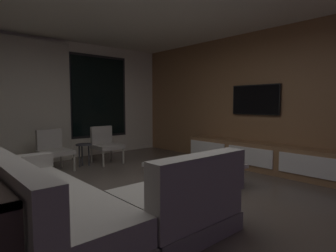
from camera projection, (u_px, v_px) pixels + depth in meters
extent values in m
plane|color=#564C44|center=(144.00, 206.00, 3.48)|extent=(9.20, 9.20, 0.00)
cube|color=silver|center=(44.00, 100.00, 6.10)|extent=(6.60, 0.12, 2.70)
cube|color=black|center=(99.00, 96.00, 6.90)|extent=(1.52, 0.02, 2.02)
cube|color=black|center=(99.00, 96.00, 6.89)|extent=(1.40, 0.03, 1.90)
cube|color=#BCB5A3|center=(18.00, 102.00, 5.60)|extent=(2.10, 0.12, 2.60)
cube|color=#8E6642|center=(270.00, 100.00, 5.39)|extent=(0.12, 7.80, 2.70)
cube|color=gray|center=(46.00, 224.00, 2.74)|extent=(0.90, 2.50, 0.18)
cube|color=#9E9991|center=(45.00, 203.00, 2.72)|extent=(0.86, 2.42, 0.24)
cube|color=#9E9991|center=(3.00, 178.00, 2.47)|extent=(0.20, 2.50, 0.40)
cube|color=#9E9991|center=(15.00, 163.00, 3.56)|extent=(0.90, 0.20, 0.18)
cube|color=gray|center=(173.00, 222.00, 2.79)|extent=(1.10, 0.90, 0.18)
cube|color=#9E9991|center=(174.00, 201.00, 2.77)|extent=(1.07, 0.86, 0.24)
cube|color=#9E9991|center=(200.00, 177.00, 2.49)|extent=(1.10, 0.20, 0.40)
cube|color=beige|center=(4.00, 169.00, 2.96)|extent=(0.10, 0.36, 0.36)
cube|color=#B2A893|center=(27.00, 187.00, 2.32)|extent=(0.10, 0.36, 0.36)
cube|color=#332823|center=(195.00, 177.00, 4.27)|extent=(1.00, 1.00, 0.30)
cube|color=white|center=(195.00, 165.00, 4.25)|extent=(1.16, 1.16, 0.06)
cube|color=purple|center=(193.00, 166.00, 4.03)|extent=(0.20, 0.17, 0.02)
cube|color=#D65ED7|center=(192.00, 164.00, 4.02)|extent=(0.25, 0.14, 0.03)
cube|color=#3BC095|center=(192.00, 162.00, 4.02)|extent=(0.23, 0.17, 0.03)
cube|color=tan|center=(192.00, 160.00, 4.01)|extent=(0.29, 0.15, 0.03)
cylinder|color=#B2ADA0|center=(123.00, 155.00, 5.92)|extent=(0.04, 0.04, 0.36)
cylinder|color=#B2ADA0|center=(103.00, 158.00, 5.59)|extent=(0.04, 0.04, 0.36)
cylinder|color=#B2ADA0|center=(111.00, 152.00, 6.29)|extent=(0.04, 0.04, 0.36)
cylinder|color=#B2ADA0|center=(92.00, 155.00, 5.96)|extent=(0.04, 0.04, 0.36)
cube|color=#9E9991|center=(107.00, 146.00, 5.93)|extent=(0.55, 0.57, 0.08)
cube|color=#9E9991|center=(101.00, 135.00, 6.08)|extent=(0.49, 0.09, 0.38)
cylinder|color=#B2ADA0|center=(74.00, 162.00, 5.24)|extent=(0.04, 0.04, 0.36)
cylinder|color=#B2ADA0|center=(49.00, 166.00, 4.89)|extent=(0.04, 0.04, 0.36)
cylinder|color=#B2ADA0|center=(61.00, 158.00, 5.58)|extent=(0.04, 0.04, 0.36)
cylinder|color=#B2ADA0|center=(37.00, 162.00, 5.22)|extent=(0.04, 0.04, 0.36)
cube|color=#9E9991|center=(55.00, 152.00, 5.22)|extent=(0.60, 0.62, 0.08)
cube|color=#9E9991|center=(49.00, 139.00, 5.36)|extent=(0.49, 0.14, 0.38)
cylinder|color=#333338|center=(79.00, 156.00, 5.56)|extent=(0.03, 0.03, 0.46)
cylinder|color=#333338|center=(89.00, 155.00, 5.69)|extent=(0.03, 0.03, 0.46)
cylinder|color=#333338|center=(82.00, 155.00, 5.70)|extent=(0.03, 0.03, 0.46)
cylinder|color=#333338|center=(84.00, 145.00, 5.61)|extent=(0.32, 0.32, 0.02)
cube|color=#8E6642|center=(256.00, 156.00, 5.37)|extent=(0.44, 3.10, 0.52)
cube|color=white|center=(307.00, 166.00, 4.44)|extent=(0.02, 0.93, 0.33)
cube|color=white|center=(249.00, 156.00, 5.21)|extent=(0.02, 0.93, 0.33)
cube|color=white|center=(207.00, 149.00, 5.99)|extent=(0.02, 0.93, 0.33)
cube|color=#39281A|center=(300.00, 172.00, 4.72)|extent=(0.33, 0.68, 0.19)
cube|color=#AA47AB|center=(316.00, 176.00, 4.52)|extent=(0.03, 0.04, 0.16)
cube|color=#CF67A6|center=(305.00, 173.00, 4.65)|extent=(0.03, 0.04, 0.18)
cube|color=#846BC6|center=(294.00, 171.00, 4.78)|extent=(0.03, 0.04, 0.18)
cube|color=#6F7ACE|center=(285.00, 169.00, 4.91)|extent=(0.03, 0.04, 0.19)
cube|color=black|center=(255.00, 100.00, 5.51)|extent=(0.04, 1.03, 0.60)
cube|color=black|center=(255.00, 100.00, 5.51)|extent=(0.05, 0.99, 0.56)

